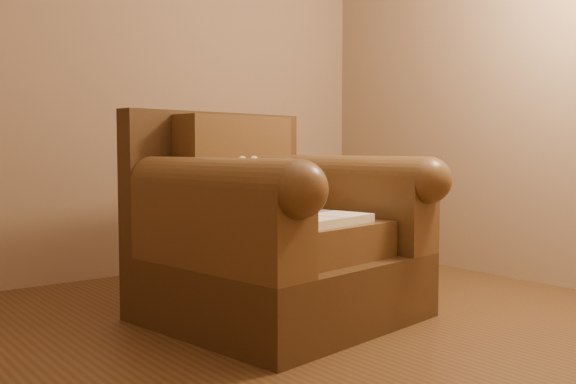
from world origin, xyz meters
TOP-DOWN VIEW (x-y plane):
  - floor at (0.00, 0.00)m, footprint 4.00×4.00m
  - armchair at (0.29, 0.62)m, footprint 1.24×1.19m
  - teddy_bear at (0.24, 0.71)m, footprint 0.22×0.25m
  - guidebook at (0.31, 0.33)m, footprint 0.53×0.39m
  - side_table at (1.15, 0.66)m, footprint 0.40×0.40m

SIDE VIEW (x-z plane):
  - floor at x=0.00m, z-range 0.00..0.00m
  - side_table at x=1.15m, z-range 0.02..0.58m
  - armchair at x=0.29m, z-range -0.11..0.88m
  - guidebook at x=0.31m, z-range 0.47..0.51m
  - teddy_bear at x=0.24m, z-range 0.43..0.74m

